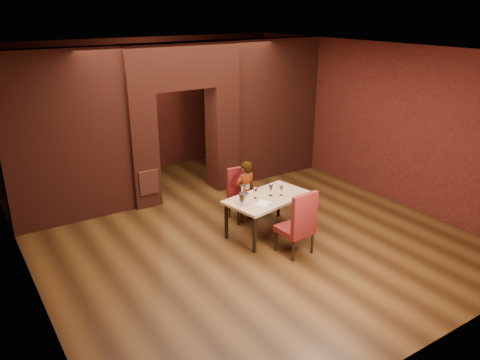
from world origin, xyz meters
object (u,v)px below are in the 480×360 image
at_px(wine_bucket, 244,199).
at_px(potted_plant, 264,204).
at_px(dining_table, 268,215).
at_px(chair_far, 243,195).
at_px(wine_glass_b, 271,190).
at_px(person_seated, 245,191).
at_px(wine_glass_c, 281,190).
at_px(water_bottle, 243,193).
at_px(wine_glass_a, 255,193).
at_px(chair_near, 295,222).

relative_size(wine_bucket, potted_plant, 0.55).
distance_m(dining_table, chair_far, 0.75).
bearing_deg(wine_glass_b, dining_table, -170.70).
relative_size(dining_table, person_seated, 1.26).
distance_m(dining_table, wine_bucket, 0.71).
relative_size(chair_far, wine_glass_b, 4.47).
bearing_deg(wine_glass_c, water_bottle, 167.12).
bearing_deg(person_seated, wine_glass_a, 70.11).
relative_size(dining_table, wine_glass_b, 6.78).
height_order(chair_far, wine_glass_a, chair_far).
relative_size(chair_far, water_bottle, 3.29).
relative_size(chair_near, potted_plant, 3.02).
height_order(dining_table, potted_plant, dining_table).
height_order(dining_table, wine_glass_c, wine_glass_c).
bearing_deg(person_seated, wine_glass_c, 108.37).
xyz_separation_m(chair_near, wine_bucket, (-0.50, 0.76, 0.25)).
height_order(water_bottle, potted_plant, water_bottle).
bearing_deg(wine_glass_a, chair_near, -78.15).
xyz_separation_m(water_bottle, potted_plant, (0.94, 0.68, -0.68)).
bearing_deg(water_bottle, wine_glass_c, -12.88).
xyz_separation_m(wine_bucket, potted_plant, (1.02, 0.81, -0.62)).
bearing_deg(chair_near, water_bottle, -68.59).
xyz_separation_m(person_seated, potted_plant, (0.52, 0.11, -0.41)).
relative_size(chair_near, wine_glass_b, 4.99).
distance_m(chair_near, wine_bucket, 0.95).
relative_size(wine_glass_a, wine_glass_b, 0.88).
distance_m(dining_table, potted_plant, 0.92).
bearing_deg(wine_glass_a, water_bottle, 174.23).
xyz_separation_m(chair_far, wine_bucket, (-0.50, -0.79, 0.31)).
xyz_separation_m(wine_glass_c, potted_plant, (0.24, 0.84, -0.62)).
bearing_deg(person_seated, water_bottle, 50.96).
relative_size(dining_table, wine_bucket, 7.49).
distance_m(chair_near, water_bottle, 1.03).
height_order(wine_glass_a, wine_glass_b, wine_glass_b).
relative_size(wine_glass_a, wine_bucket, 0.97).
bearing_deg(person_seated, chair_near, 87.23).
xyz_separation_m(person_seated, wine_glass_b, (0.11, -0.64, 0.22)).
distance_m(dining_table, person_seated, 0.70).
relative_size(wine_glass_a, potted_plant, 0.53).
relative_size(chair_far, potted_plant, 2.70).
bearing_deg(potted_plant, dining_table, -121.95).
relative_size(person_seated, wine_bucket, 5.93).
height_order(chair_far, potted_plant, chair_far).
relative_size(wine_glass_a, water_bottle, 0.64).
height_order(chair_far, chair_near, chair_near).
height_order(wine_glass_a, wine_glass_c, wine_glass_a).
height_order(wine_glass_a, water_bottle, water_bottle).
relative_size(wine_glass_c, water_bottle, 0.62).
bearing_deg(chair_near, person_seated, -93.54).
bearing_deg(water_bottle, person_seated, 53.78).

